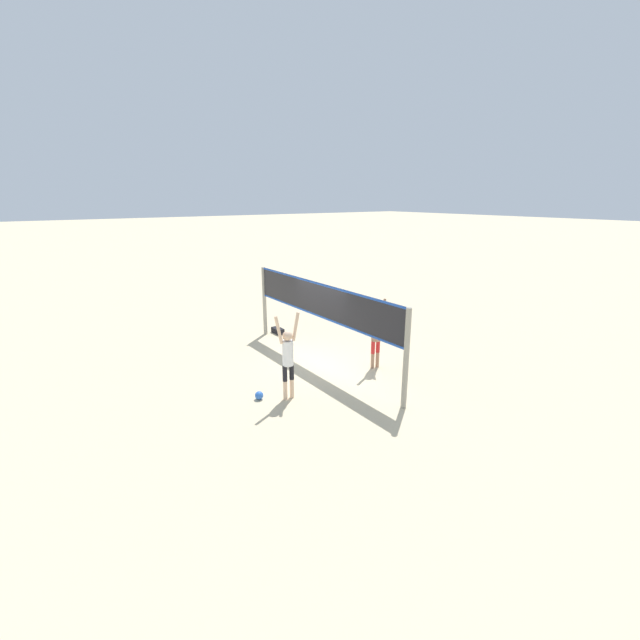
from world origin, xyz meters
The scene contains 6 objects.
ground_plane centered at (0.00, 0.00, 0.00)m, with size 200.00×200.00×0.00m, color beige.
volleyball_net centered at (0.00, 0.00, 1.75)m, with size 7.32×0.14×2.55m.
player_spiker centered at (1.52, -2.06, 1.20)m, with size 0.28×0.72×2.26m.
player_blocker centered at (1.27, 1.15, 1.12)m, with size 0.28×0.70×2.12m.
volleyball centered at (1.14, -2.72, 0.11)m, with size 0.22×0.22×0.22m.
gear_bag centered at (-3.39, 0.42, 0.10)m, with size 0.56×0.28×0.21m.
Camera 1 is at (10.22, -7.20, 5.03)m, focal length 24.00 mm.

